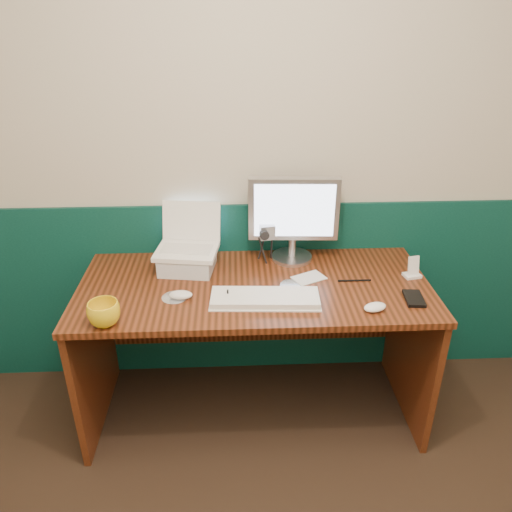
{
  "coord_description": "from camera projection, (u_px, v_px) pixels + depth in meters",
  "views": [
    {
      "loc": [
        -0.19,
        -0.59,
        1.89
      ],
      "look_at": [
        -0.1,
        1.23,
        0.97
      ],
      "focal_mm": 35.0,
      "sensor_mm": 36.0,
      "label": 1
    }
  ],
  "objects": [
    {
      "name": "back_wall",
      "position": [
        272.0,
        154.0,
        2.38
      ],
      "size": [
        3.5,
        0.04,
        2.5
      ],
      "primitive_type": "cube",
      "color": "beige",
      "rests_on": "ground"
    },
    {
      "name": "wainscot",
      "position": [
        270.0,
        291.0,
        2.71
      ],
      "size": [
        3.48,
        0.02,
        1.0
      ],
      "primitive_type": "cube",
      "color": "#07302D",
      "rests_on": "ground"
    },
    {
      "name": "desk",
      "position": [
        255.0,
        351.0,
        2.44
      ],
      "size": [
        1.6,
        0.7,
        0.75
      ],
      "primitive_type": "cube",
      "color": "#351809",
      "rests_on": "ground"
    },
    {
      "name": "laptop_riser",
      "position": [
        187.0,
        261.0,
        2.38
      ],
      "size": [
        0.27,
        0.24,
        0.09
      ],
      "primitive_type": "cube",
      "rotation": [
        0.0,
        0.0,
        -0.14
      ],
      "color": "silver",
      "rests_on": "desk"
    },
    {
      "name": "laptop",
      "position": [
        185.0,
        231.0,
        2.31
      ],
      "size": [
        0.31,
        0.26,
        0.24
      ],
      "primitive_type": null,
      "rotation": [
        0.0,
        0.0,
        -0.14
      ],
      "color": "white",
      "rests_on": "laptop_riser"
    },
    {
      "name": "monitor",
      "position": [
        293.0,
        219.0,
        2.4
      ],
      "size": [
        0.44,
        0.15,
        0.43
      ],
      "primitive_type": null,
      "rotation": [
        0.0,
        0.0,
        -0.05
      ],
      "color": "silver",
      "rests_on": "desk"
    },
    {
      "name": "keyboard",
      "position": [
        265.0,
        299.0,
        2.13
      ],
      "size": [
        0.47,
        0.18,
        0.03
      ],
      "primitive_type": "cube",
      "rotation": [
        0.0,
        0.0,
        -0.05
      ],
      "color": "white",
      "rests_on": "desk"
    },
    {
      "name": "mouse_right",
      "position": [
        375.0,
        307.0,
        2.07
      ],
      "size": [
        0.11,
        0.09,
        0.03
      ],
      "primitive_type": "ellipsoid",
      "rotation": [
        0.0,
        0.0,
        0.32
      ],
      "color": "white",
      "rests_on": "desk"
    },
    {
      "name": "mouse_left",
      "position": [
        181.0,
        295.0,
        2.15
      ],
      "size": [
        0.11,
        0.07,
        0.03
      ],
      "primitive_type": "ellipsoid",
      "rotation": [
        0.0,
        0.0,
        -0.07
      ],
      "color": "white",
      "rests_on": "desk"
    },
    {
      "name": "mug",
      "position": [
        104.0,
        314.0,
        1.96
      ],
      "size": [
        0.13,
        0.13,
        0.1
      ],
      "primitive_type": "imported",
      "rotation": [
        0.0,
        0.0,
        -0.02
      ],
      "color": "yellow",
      "rests_on": "desk"
    },
    {
      "name": "camcorder",
      "position": [
        265.0,
        244.0,
        2.45
      ],
      "size": [
        0.1,
        0.13,
        0.18
      ],
      "primitive_type": null,
      "rotation": [
        0.0,
        0.0,
        0.16
      ],
      "color": "#A1A1A6",
      "rests_on": "desk"
    },
    {
      "name": "cd_spindle",
      "position": [
        228.0,
        297.0,
        2.15
      ],
      "size": [
        0.13,
        0.13,
        0.03
      ],
      "primitive_type": "cylinder",
      "color": "silver",
      "rests_on": "desk"
    },
    {
      "name": "cd_loose_a",
      "position": [
        175.0,
        297.0,
        2.17
      ],
      "size": [
        0.11,
        0.11,
        0.0
      ],
      "primitive_type": "cylinder",
      "color": "silver",
      "rests_on": "desk"
    },
    {
      "name": "cd_loose_b",
      "position": [
        292.0,
        285.0,
        2.26
      ],
      "size": [
        0.11,
        0.11,
        0.0
      ],
      "primitive_type": "cylinder",
      "color": "silver",
      "rests_on": "desk"
    },
    {
      "name": "pen",
      "position": [
        354.0,
        280.0,
        2.29
      ],
      "size": [
        0.15,
        0.01,
        0.01
      ],
      "primitive_type": "cylinder",
      "rotation": [
        0.0,
        1.57,
        -0.0
      ],
      "color": "black",
      "rests_on": "desk"
    },
    {
      "name": "papers",
      "position": [
        309.0,
        278.0,
        2.32
      ],
      "size": [
        0.17,
        0.15,
        0.0
      ],
      "primitive_type": "cube",
      "rotation": [
        0.0,
        0.0,
        0.47
      ],
      "color": "white",
      "rests_on": "desk"
    },
    {
      "name": "dock",
      "position": [
        412.0,
        275.0,
        2.33
      ],
      "size": [
        0.09,
        0.07,
        0.01
      ],
      "primitive_type": "cube",
      "rotation": [
        0.0,
        0.0,
        0.2
      ],
      "color": "white",
      "rests_on": "desk"
    },
    {
      "name": "music_player",
      "position": [
        413.0,
        266.0,
        2.31
      ],
      "size": [
        0.06,
        0.04,
        0.09
      ],
      "primitive_type": "cube",
      "rotation": [
        -0.17,
        0.0,
        0.2
      ],
      "color": "white",
      "rests_on": "dock"
    },
    {
      "name": "pda",
      "position": [
        414.0,
        298.0,
        2.15
      ],
      "size": [
        0.09,
        0.14,
        0.02
      ],
      "primitive_type": "cube",
      "rotation": [
        0.0,
        0.0,
        -0.09
      ],
      "color": "black",
      "rests_on": "desk"
    }
  ]
}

